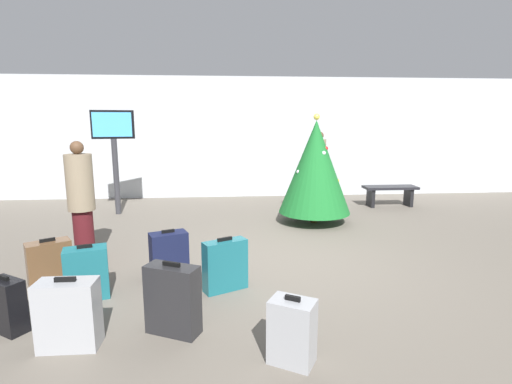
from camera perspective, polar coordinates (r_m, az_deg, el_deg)
ground_plane at (r=5.65m, az=3.97°, el=-10.11°), size 16.00×16.00×0.00m
back_wall at (r=10.24m, az=-0.17°, el=8.06°), size 16.00×0.20×3.11m
holiday_tree at (r=7.55m, az=8.79°, el=3.69°), size 1.40×1.40×2.13m
flight_info_kiosk at (r=8.69m, az=-20.33°, el=6.88°), size 0.86×0.25×2.21m
waiting_bench at (r=9.60m, az=19.26°, el=0.05°), size 1.24×0.44×0.48m
traveller_0 at (r=9.52m, az=9.33°, el=3.92°), size 0.39×0.39×1.74m
traveller_1 at (r=5.96m, az=-24.51°, el=-0.96°), size 0.46×0.46×1.72m
suitcase_0 at (r=4.63m, az=-4.59°, el=-10.79°), size 0.55×0.39×0.65m
suitcase_1 at (r=3.90m, az=-26.06°, el=-16.03°), size 0.51×0.26×0.66m
suitcase_2 at (r=3.38m, az=5.38°, el=-19.91°), size 0.44×0.39×0.59m
suitcase_3 at (r=5.14m, az=-12.77°, el=-9.02°), size 0.52×0.41×0.62m
suitcase_4 at (r=4.47m, az=-32.96°, el=-13.95°), size 0.40×0.35×0.56m
suitcase_5 at (r=5.45m, az=-28.29°, el=-9.17°), size 0.55×0.47×0.57m
suitcase_6 at (r=4.82m, az=-23.81°, el=-10.94°), size 0.51×0.38×0.63m
suitcase_7 at (r=3.82m, az=-12.23°, el=-15.34°), size 0.55×0.41×0.71m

